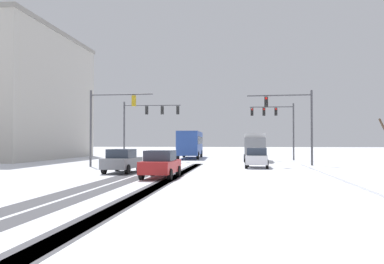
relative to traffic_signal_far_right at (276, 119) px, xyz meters
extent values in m
cube|color=#4C4C51|center=(-11.21, -25.48, -4.75)|extent=(1.02, 34.16, 0.01)
cube|color=#4C4C51|center=(-10.06, -25.48, -4.75)|extent=(0.85, 34.16, 0.01)
cube|color=#4C4C51|center=(-7.91, -25.48, -4.75)|extent=(0.77, 34.16, 0.01)
cube|color=#4C4C51|center=(-8.12, -25.48, -4.75)|extent=(0.89, 34.16, 0.01)
cylinder|color=#47474C|center=(1.97, 0.04, -1.51)|extent=(0.18, 0.18, 6.50)
cylinder|color=#47474C|center=(-0.50, 0.01, 1.34)|extent=(4.93, 0.18, 0.12)
cube|color=black|center=(0.00, 0.02, 0.79)|extent=(0.32, 0.24, 0.90)
sphere|color=red|center=(0.00, -0.14, 1.09)|extent=(0.20, 0.20, 0.20)
sphere|color=black|center=(0.00, -0.14, 0.79)|extent=(0.20, 0.20, 0.20)
sphere|color=black|center=(0.00, -0.14, 0.49)|extent=(0.20, 0.20, 0.20)
cube|color=black|center=(-1.36, 0.01, 0.79)|extent=(0.32, 0.24, 0.90)
sphere|color=red|center=(-1.36, -0.15, 1.09)|extent=(0.20, 0.20, 0.20)
sphere|color=black|center=(-1.36, -0.15, 0.79)|extent=(0.20, 0.20, 0.20)
sphere|color=black|center=(-1.36, -0.15, 0.49)|extent=(0.20, 0.20, 0.20)
cube|color=black|center=(-2.71, -0.01, 0.79)|extent=(0.32, 0.24, 0.90)
sphere|color=red|center=(-2.71, -0.17, 1.09)|extent=(0.20, 0.20, 0.20)
sphere|color=black|center=(-2.71, -0.17, 0.79)|extent=(0.20, 0.20, 0.20)
sphere|color=black|center=(-2.71, -0.17, 0.49)|extent=(0.20, 0.20, 0.20)
cylinder|color=#47474C|center=(-16.70, -13.96, -1.51)|extent=(0.18, 0.18, 6.50)
cylinder|color=#47474C|center=(-13.99, -14.07, 1.34)|extent=(5.43, 0.35, 0.12)
cube|color=#B79319|center=(-12.91, -14.12, 0.79)|extent=(0.33, 0.25, 0.90)
sphere|color=red|center=(-12.90, -13.96, 1.09)|extent=(0.20, 0.20, 0.20)
sphere|color=black|center=(-12.90, -13.96, 0.79)|extent=(0.20, 0.20, 0.20)
sphere|color=black|center=(-12.90, -13.96, 0.49)|extent=(0.20, 0.20, 0.20)
cylinder|color=#47474C|center=(-16.70, -3.96, -1.51)|extent=(0.18, 0.18, 6.50)
cylinder|color=#47474C|center=(-13.61, -3.73, 1.34)|extent=(6.20, 0.57, 0.12)
cube|color=black|center=(-14.23, -3.78, 0.79)|extent=(0.34, 0.26, 0.90)
sphere|color=red|center=(-14.24, -3.62, 1.09)|extent=(0.20, 0.20, 0.20)
sphere|color=black|center=(-14.24, -3.62, 0.79)|extent=(0.20, 0.20, 0.20)
sphere|color=black|center=(-14.24, -3.62, 0.49)|extent=(0.20, 0.20, 0.20)
cube|color=black|center=(-12.52, -3.65, 0.79)|extent=(0.34, 0.26, 0.90)
sphere|color=red|center=(-12.54, -3.49, 1.09)|extent=(0.20, 0.20, 0.20)
sphere|color=black|center=(-12.54, -3.49, 0.79)|extent=(0.20, 0.20, 0.20)
sphere|color=black|center=(-12.54, -3.49, 0.49)|extent=(0.20, 0.20, 0.20)
cube|color=black|center=(-10.82, -3.53, 0.79)|extent=(0.34, 0.26, 0.90)
sphere|color=red|center=(-10.83, -3.37, 1.09)|extent=(0.20, 0.20, 0.20)
sphere|color=black|center=(-10.83, -3.37, 0.79)|extent=(0.20, 0.20, 0.20)
sphere|color=black|center=(-10.83, -3.37, 0.49)|extent=(0.20, 0.20, 0.20)
cylinder|color=#47474C|center=(1.97, -11.96, -1.51)|extent=(0.18, 0.18, 6.50)
cylinder|color=#47474C|center=(-0.74, -11.83, 1.34)|extent=(5.41, 0.38, 0.12)
cube|color=black|center=(-1.82, -11.78, 0.79)|extent=(0.33, 0.25, 0.90)
sphere|color=red|center=(-1.82, -11.94, 1.09)|extent=(0.20, 0.20, 0.20)
sphere|color=black|center=(-1.82, -11.94, 0.79)|extent=(0.20, 0.20, 0.20)
sphere|color=black|center=(-1.82, -11.94, 0.49)|extent=(0.20, 0.20, 0.20)
cube|color=silver|center=(-2.69, -13.63, -4.09)|extent=(1.94, 4.19, 0.70)
cube|color=#2D3847|center=(-2.70, -13.78, -3.44)|extent=(1.67, 1.99, 0.60)
cylinder|color=black|center=(-3.42, -12.31, -4.44)|extent=(0.26, 0.65, 0.64)
cylinder|color=black|center=(-1.81, -12.41, -4.44)|extent=(0.26, 0.65, 0.64)
cylinder|color=black|center=(-3.57, -14.85, -4.44)|extent=(0.26, 0.65, 0.64)
cylinder|color=black|center=(-1.96, -14.95, -4.44)|extent=(0.26, 0.65, 0.64)
cube|color=slate|center=(-12.11, -20.10, -4.09)|extent=(1.88, 4.17, 0.70)
cube|color=#2D3847|center=(-12.11, -20.25, -3.44)|extent=(1.64, 1.97, 0.60)
cylinder|color=black|center=(-12.86, -18.79, -4.44)|extent=(0.25, 0.65, 0.64)
cylinder|color=black|center=(-11.24, -18.86, -4.44)|extent=(0.25, 0.65, 0.64)
cylinder|color=black|center=(-12.97, -21.33, -4.44)|extent=(0.25, 0.65, 0.64)
cylinder|color=black|center=(-11.36, -21.40, -4.44)|extent=(0.25, 0.65, 0.64)
cube|color=red|center=(-8.68, -23.78, -4.09)|extent=(1.82, 4.15, 0.70)
cube|color=#2D3847|center=(-8.68, -23.93, -3.44)|extent=(1.61, 1.94, 0.60)
cylinder|color=black|center=(-9.45, -22.49, -4.44)|extent=(0.24, 0.65, 0.64)
cylinder|color=black|center=(-7.83, -22.53, -4.44)|extent=(0.24, 0.65, 0.64)
cylinder|color=black|center=(-9.52, -25.03, -4.44)|extent=(0.24, 0.65, 0.64)
cylinder|color=black|center=(-7.90, -25.07, -4.44)|extent=(0.24, 0.65, 0.64)
cube|color=#284793|center=(-10.40, 4.34, -2.83)|extent=(2.95, 11.09, 2.90)
cube|color=#283342|center=(-10.40, 4.34, -2.48)|extent=(2.95, 10.22, 0.90)
cylinder|color=black|center=(-9.05, 0.54, -4.28)|extent=(0.34, 0.97, 0.96)
cylinder|color=black|center=(-11.43, 0.44, -4.28)|extent=(0.34, 0.97, 0.96)
cylinder|color=black|center=(-9.35, 7.68, -4.28)|extent=(0.34, 0.97, 0.96)
cylinder|color=black|center=(-11.72, 7.59, -4.28)|extent=(0.34, 0.97, 0.96)
cube|color=slate|center=(-2.56, -5.40, -3.29)|extent=(2.16, 2.26, 2.10)
cube|color=silver|center=(-2.45, -1.70, -3.04)|extent=(2.35, 5.26, 2.60)
cylinder|color=black|center=(-1.53, -4.99, -4.34)|extent=(0.30, 0.85, 0.84)
cylinder|color=black|center=(-3.56, -4.93, -4.34)|extent=(0.30, 0.85, 0.84)
cylinder|color=black|center=(-1.40, -0.30, -4.34)|extent=(0.30, 0.85, 0.84)
cylinder|color=black|center=(-3.42, -0.24, -4.34)|extent=(0.30, 0.85, 0.84)
cylinder|color=#4C3828|center=(5.22, -19.73, -1.79)|extent=(0.43, 1.10, 1.39)
camera|label=1|loc=(-4.00, -47.29, -2.61)|focal=38.08mm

